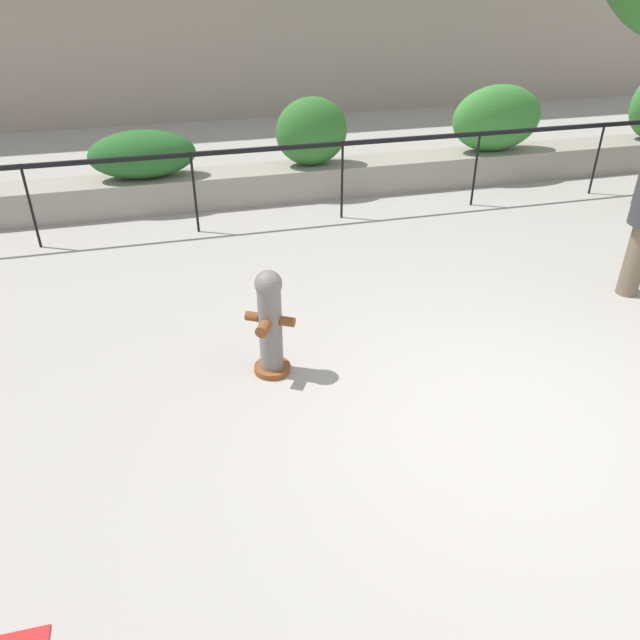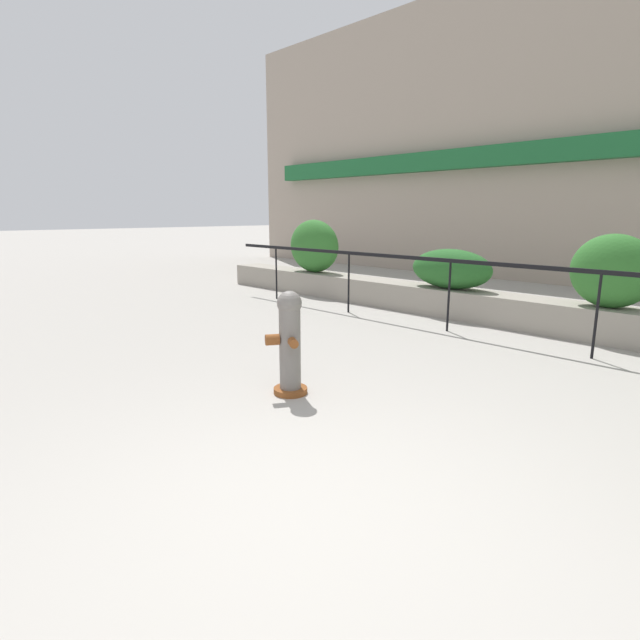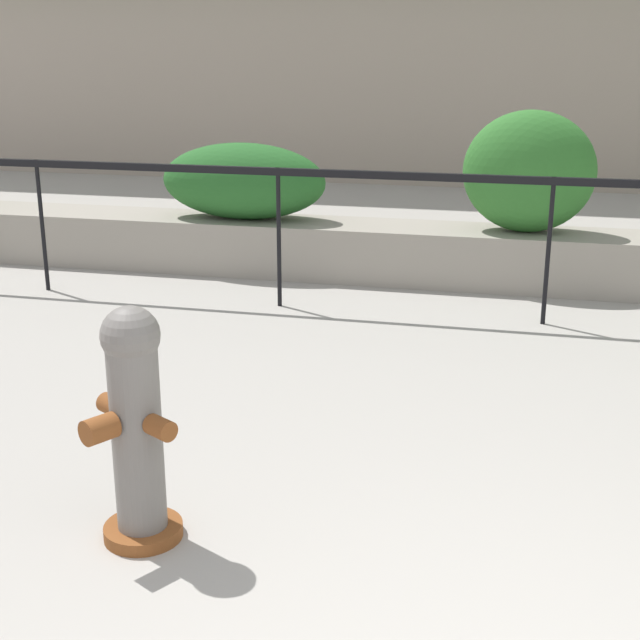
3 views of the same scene
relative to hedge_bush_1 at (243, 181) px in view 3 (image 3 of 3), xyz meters
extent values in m
cube|color=gray|center=(2.80, 0.00, -0.61)|extent=(18.00, 0.70, 0.50)
cube|color=black|center=(2.80, -1.10, 0.26)|extent=(15.00, 0.05, 0.06)
cylinder|color=black|center=(-1.49, -1.10, -0.28)|extent=(0.04, 0.04, 1.15)
cylinder|color=black|center=(0.66, -1.10, -0.28)|extent=(0.04, 0.04, 1.15)
cylinder|color=black|center=(2.80, -1.10, -0.28)|extent=(0.04, 0.04, 1.15)
ellipsoid|color=#235B23|center=(0.00, 0.00, 0.00)|extent=(1.59, 0.70, 0.71)
ellipsoid|color=#2D6B28|center=(2.61, 0.00, 0.17)|extent=(1.14, 0.66, 1.06)
cylinder|color=brown|center=(1.05, -4.73, -0.83)|extent=(0.48, 0.48, 0.06)
cylinder|color=slate|center=(1.05, -4.73, -0.37)|extent=(0.30, 0.30, 0.85)
sphere|color=slate|center=(1.05, -4.73, 0.10)|extent=(0.25, 0.25, 0.25)
cylinder|color=brown|center=(0.96, -4.89, -0.27)|extent=(0.17, 0.18, 0.11)
cylinder|color=brown|center=(0.90, -4.65, -0.27)|extent=(0.15, 0.14, 0.09)
cylinder|color=brown|center=(1.20, -4.82, -0.27)|extent=(0.15, 0.14, 0.09)
camera|label=1|loc=(0.27, -9.63, 2.71)|focal=35.00mm
camera|label=2|loc=(4.81, -7.94, 0.98)|focal=28.00mm
camera|label=3|loc=(2.63, -7.97, 1.28)|focal=50.00mm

